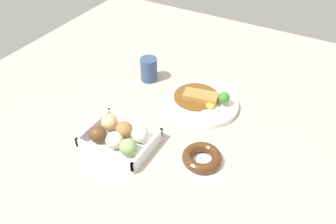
% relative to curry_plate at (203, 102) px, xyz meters
% --- Properties ---
extents(ground_plane, '(1.60, 1.60, 0.00)m').
position_rel_curry_plate_xyz_m(ground_plane, '(0.03, 0.12, -0.01)').
color(ground_plane, '#B2A893').
extents(curry_plate, '(0.24, 0.24, 0.07)m').
position_rel_curry_plate_xyz_m(curry_plate, '(0.00, 0.00, 0.00)').
color(curry_plate, white).
rests_on(curry_plate, ground_plane).
extents(donut_box, '(0.20, 0.16, 0.06)m').
position_rel_curry_plate_xyz_m(donut_box, '(0.14, 0.28, 0.01)').
color(donut_box, white).
rests_on(donut_box, ground_plane).
extents(chocolate_ring_donut, '(0.16, 0.16, 0.03)m').
position_rel_curry_plate_xyz_m(chocolate_ring_donut, '(-0.10, 0.23, 0.00)').
color(chocolate_ring_donut, white).
rests_on(chocolate_ring_donut, ground_plane).
extents(coffee_mug, '(0.06, 0.06, 0.09)m').
position_rel_curry_plate_xyz_m(coffee_mug, '(0.24, -0.05, 0.03)').
color(coffee_mug, '#33476B').
rests_on(coffee_mug, ground_plane).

